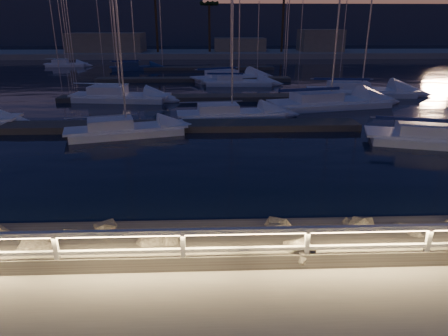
{
  "coord_description": "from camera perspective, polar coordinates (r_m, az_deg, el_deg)",
  "views": [
    {
      "loc": [
        1.66,
        -8.37,
        5.63
      ],
      "look_at": [
        2.14,
        4.0,
        1.13
      ],
      "focal_mm": 32.0,
      "sensor_mm": 36.0,
      "label": 1
    }
  ],
  "objects": [
    {
      "name": "sailboat_b",
      "position": [
        24.23,
        -14.18,
        5.45
      ],
      "size": [
        7.22,
        3.75,
        11.85
      ],
      "rotation": [
        0.0,
        0.0,
        0.26
      ],
      "color": "silver",
      "rests_on": "ground"
    },
    {
      "name": "sailboat_d",
      "position": [
        24.77,
        28.88,
        3.89
      ],
      "size": [
        8.85,
        4.79,
        14.43
      ],
      "rotation": [
        0.0,
        0.0,
        -0.29
      ],
      "color": "silver",
      "rests_on": "ground"
    },
    {
      "name": "sailboat_k",
      "position": [
        46.77,
        0.69,
        12.88
      ],
      "size": [
        9.34,
        5.89,
        15.44
      ],
      "rotation": [
        0.0,
        0.0,
        0.4
      ],
      "color": "silver",
      "rests_on": "ground"
    },
    {
      "name": "sailboat_c",
      "position": [
        27.7,
        0.72,
        7.83
      ],
      "size": [
        7.68,
        3.11,
        12.69
      ],
      "rotation": [
        0.0,
        0.0,
        0.12
      ],
      "color": "silver",
      "rests_on": "ground"
    },
    {
      "name": "floating_docks",
      "position": [
        41.34,
        -4.59,
        11.52
      ],
      "size": [
        22.0,
        36.0,
        0.4
      ],
      "color": "#544D45",
      "rests_on": "ground"
    },
    {
      "name": "sailboat_f",
      "position": [
        35.49,
        -14.91,
        9.95
      ],
      "size": [
        8.53,
        3.51,
        14.12
      ],
      "rotation": [
        0.0,
        0.0,
        -0.13
      ],
      "color": "silver",
      "rests_on": "ground"
    },
    {
      "name": "distant_hills",
      "position": [
        144.04,
        -12.42,
        19.18
      ],
      "size": [
        230.0,
        37.5,
        18.0
      ],
      "color": "#333B4F",
      "rests_on": "ground"
    },
    {
      "name": "sailboat_n",
      "position": [
        59.4,
        -12.67,
        13.89
      ],
      "size": [
        7.46,
        3.63,
        12.26
      ],
      "rotation": [
        0.0,
        0.0,
        0.22
      ],
      "color": "navy",
      "rests_on": "ground"
    },
    {
      "name": "sailboat_h",
      "position": [
        32.66,
        14.56,
        9.16
      ],
      "size": [
        10.18,
        4.96,
        16.59
      ],
      "rotation": [
        0.0,
        0.0,
        0.22
      ],
      "color": "silver",
      "rests_on": "ground"
    },
    {
      "name": "guard_rail",
      "position": [
        9.83,
        -12.25,
        -10.16
      ],
      "size": [
        44.11,
        0.12,
        1.06
      ],
      "color": "white",
      "rests_on": "ground"
    },
    {
      "name": "sailboat_g",
      "position": [
        43.43,
        1.83,
        12.25
      ],
      "size": [
        7.49,
        2.57,
        12.54
      ],
      "rotation": [
        0.0,
        0.0,
        -0.04
      ],
      "color": "silver",
      "rests_on": "ground"
    },
    {
      "name": "harbor_water",
      "position": [
        40.17,
        -4.64,
        10.45
      ],
      "size": [
        400.0,
        440.0,
        0.6
      ],
      "color": "black",
      "rests_on": "ground"
    },
    {
      "name": "riprap",
      "position": [
        11.86,
        -19.03,
        -10.65
      ],
      "size": [
        32.4,
        2.53,
        1.37
      ],
      "color": "slate",
      "rests_on": "ground"
    },
    {
      "name": "far_shore",
      "position": [
        82.61,
        -3.59,
        16.22
      ],
      "size": [
        160.0,
        14.0,
        5.2
      ],
      "color": "gray",
      "rests_on": "ground"
    },
    {
      "name": "sailboat_l",
      "position": [
        39.15,
        18.65,
        10.47
      ],
      "size": [
        9.97,
        4.02,
        16.41
      ],
      "rotation": [
        0.0,
        0.0,
        -0.12
      ],
      "color": "silver",
      "rests_on": "ground"
    },
    {
      "name": "ground",
      "position": [
        10.22,
        -11.54,
        -13.92
      ],
      "size": [
        400.0,
        400.0,
        0.0
      ],
      "primitive_type": "plane",
      "color": "gray",
      "rests_on": "ground"
    },
    {
      "name": "palm_center",
      "position": [
        81.43,
        -2.14,
        22.17
      ],
      "size": [
        3.0,
        3.0,
        9.7
      ],
      "color": "#463720",
      "rests_on": "ground"
    },
    {
      "name": "sailboat_m",
      "position": [
        67.27,
        -21.79,
        13.63
      ],
      "size": [
        6.25,
        2.19,
        10.53
      ],
      "rotation": [
        0.0,
        0.0,
        0.05
      ],
      "color": "silver",
      "rests_on": "ground"
    }
  ]
}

